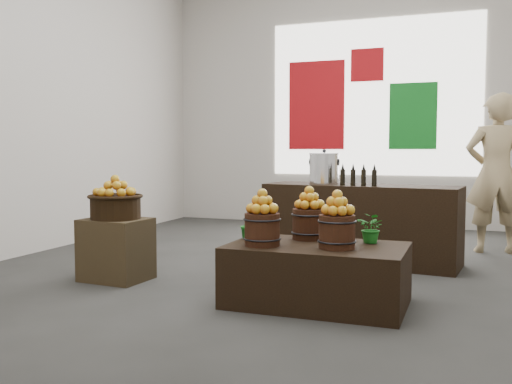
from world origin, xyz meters
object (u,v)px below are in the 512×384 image
(display_table, at_px, (317,275))
(shopper, at_px, (496,174))
(wicker_basket, at_px, (116,208))
(crate, at_px, (116,249))
(counter, at_px, (361,224))
(stock_pot_left, at_px, (324,169))

(display_table, xyz_separation_m, shopper, (1.38, 2.87, 0.69))
(wicker_basket, distance_m, display_table, 1.98)
(crate, relative_size, wicker_basket, 1.25)
(display_table, relative_size, counter, 0.66)
(wicker_basket, xyz_separation_m, stock_pot_left, (1.55, 1.63, 0.31))
(crate, height_order, display_table, crate)
(crate, xyz_separation_m, counter, (1.96, 1.58, 0.13))
(stock_pot_left, bearing_deg, display_table, -78.18)
(crate, xyz_separation_m, stock_pot_left, (1.55, 1.63, 0.70))
(counter, height_order, shopper, shopper)
(shopper, bearing_deg, wicker_basket, 29.54)
(crate, distance_m, shopper, 4.31)
(crate, relative_size, shopper, 0.31)
(counter, distance_m, shopper, 1.82)
(crate, height_order, stock_pot_left, stock_pot_left)
(shopper, bearing_deg, stock_pot_left, 21.48)
(crate, relative_size, counter, 0.28)
(display_table, xyz_separation_m, counter, (0.03, 1.76, 0.18))
(counter, relative_size, stock_pot_left, 6.47)
(wicker_basket, bearing_deg, counter, 39.01)
(counter, distance_m, stock_pot_left, 0.70)
(crate, bearing_deg, counter, 39.01)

